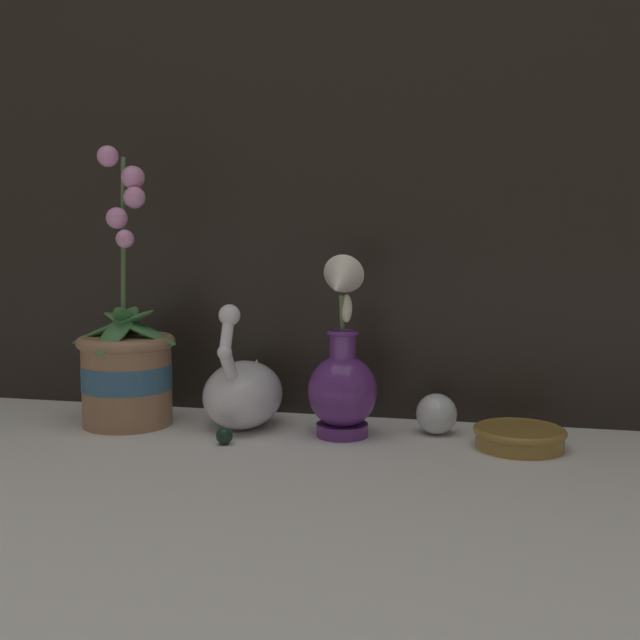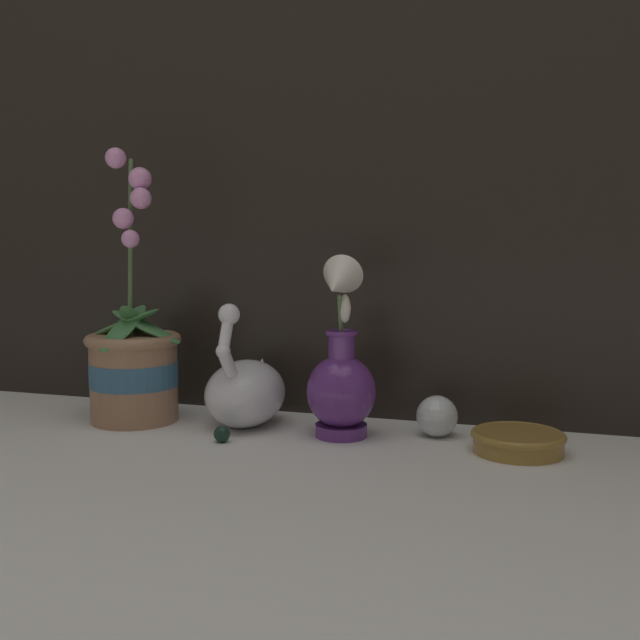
{
  "view_description": "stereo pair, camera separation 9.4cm",
  "coord_description": "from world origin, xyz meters",
  "px_view_note": "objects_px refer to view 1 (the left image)",
  "views": [
    {
      "loc": [
        0.26,
        -1.02,
        0.31
      ],
      "look_at": [
        0.01,
        0.12,
        0.18
      ],
      "focal_mm": 42.0,
      "sensor_mm": 36.0,
      "label": 1
    },
    {
      "loc": [
        0.35,
        -1.0,
        0.31
      ],
      "look_at": [
        0.01,
        0.12,
        0.18
      ],
      "focal_mm": 42.0,
      "sensor_mm": 36.0,
      "label": 2
    }
  ],
  "objects_px": {
    "blue_vase": "(342,375)",
    "glass_sphere": "(436,414)",
    "swan_figurine": "(244,391)",
    "amber_dish": "(519,436)",
    "orchid_potted_plant": "(127,365)"
  },
  "relations": [
    {
      "from": "swan_figurine",
      "to": "glass_sphere",
      "type": "xyz_separation_m",
      "value": [
        0.31,
        0.02,
        -0.03
      ]
    },
    {
      "from": "orchid_potted_plant",
      "to": "amber_dish",
      "type": "xyz_separation_m",
      "value": [
        0.63,
        -0.0,
        -0.08
      ]
    },
    {
      "from": "orchid_potted_plant",
      "to": "amber_dish",
      "type": "distance_m",
      "value": 0.64
    },
    {
      "from": "blue_vase",
      "to": "glass_sphere",
      "type": "height_order",
      "value": "blue_vase"
    },
    {
      "from": "glass_sphere",
      "to": "blue_vase",
      "type": "bearing_deg",
      "value": -162.08
    },
    {
      "from": "glass_sphere",
      "to": "swan_figurine",
      "type": "bearing_deg",
      "value": -175.59
    },
    {
      "from": "amber_dish",
      "to": "swan_figurine",
      "type": "bearing_deg",
      "value": 176.13
    },
    {
      "from": "orchid_potted_plant",
      "to": "blue_vase",
      "type": "xyz_separation_m",
      "value": [
        0.36,
        0.0,
        -0.0
      ]
    },
    {
      "from": "swan_figurine",
      "to": "amber_dish",
      "type": "relative_size",
      "value": 1.53
    },
    {
      "from": "blue_vase",
      "to": "glass_sphere",
      "type": "distance_m",
      "value": 0.16
    },
    {
      "from": "blue_vase",
      "to": "glass_sphere",
      "type": "bearing_deg",
      "value": 17.92
    },
    {
      "from": "glass_sphere",
      "to": "amber_dish",
      "type": "xyz_separation_m",
      "value": [
        0.13,
        -0.05,
        -0.01
      ]
    },
    {
      "from": "orchid_potted_plant",
      "to": "glass_sphere",
      "type": "xyz_separation_m",
      "value": [
        0.51,
        0.05,
        -0.07
      ]
    },
    {
      "from": "swan_figurine",
      "to": "amber_dish",
      "type": "bearing_deg",
      "value": -3.87
    },
    {
      "from": "orchid_potted_plant",
      "to": "amber_dish",
      "type": "bearing_deg",
      "value": -0.43
    }
  ]
}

